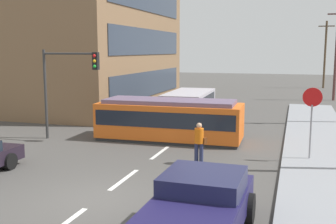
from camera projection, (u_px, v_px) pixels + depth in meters
name	position (u px, v px, depth m)	size (l,w,h in m)	color
ground_plane	(184.00, 135.00, 21.91)	(120.00, 120.00, 0.00)	#494744
sidewalk_curb_right	(324.00, 164.00, 16.12)	(3.20, 36.00, 0.14)	gray
lane_stripe_1	(124.00, 179.00, 14.36)	(0.16, 2.40, 0.01)	silver
lane_stripe_2	(160.00, 153.00, 18.14)	(0.16, 2.40, 0.01)	silver
lane_stripe_3	(203.00, 121.00, 26.30)	(0.16, 2.40, 0.01)	silver
lane_stripe_4	(219.00, 108.00, 31.97)	(0.16, 2.40, 0.01)	silver
streetcar_tram	(170.00, 119.00, 20.59)	(7.27, 2.73, 2.06)	orange
city_bus	(189.00, 103.00, 27.13)	(2.67, 5.90, 1.78)	#ACA7B0
pedestrian_crossing	(199.00, 141.00, 16.19)	(0.48, 0.36, 1.67)	#282E50
pickup_truck_parked	(198.00, 210.00, 9.59)	(2.34, 5.03, 1.55)	#1D1945
stop_sign	(312.00, 108.00, 16.38)	(0.76, 0.07, 2.88)	gray
traffic_light_mast	(67.00, 76.00, 20.26)	(3.08, 0.33, 4.53)	#333333
utility_pole_far	(336.00, 52.00, 36.40)	(1.80, 0.24, 8.24)	brown
utility_pole_distant	(325.00, 53.00, 48.40)	(1.80, 0.24, 7.88)	brown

